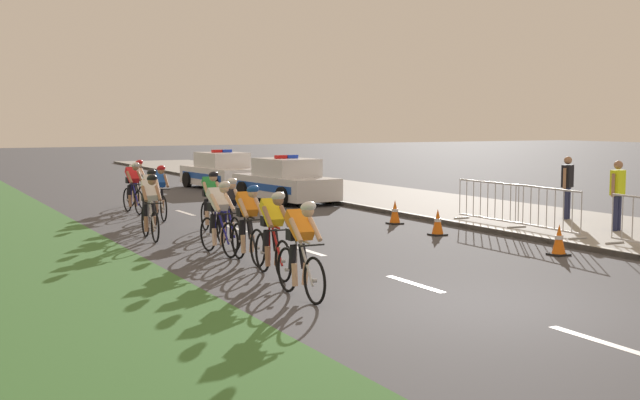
{
  "coord_description": "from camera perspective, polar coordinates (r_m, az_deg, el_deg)",
  "views": [
    {
      "loc": [
        -7.65,
        -9.1,
        2.71
      ],
      "look_at": [
        0.12,
        5.57,
        1.1
      ],
      "focal_mm": 45.31,
      "sensor_mm": 36.0,
      "label": 1
    }
  ],
  "objects": [
    {
      "name": "ground_plane",
      "position": [
        12.19,
        11.92,
        -7.43
      ],
      "size": [
        160.0,
        160.0,
        0.0
      ],
      "primitive_type": "plane",
      "color": "#424247"
    },
    {
      "name": "sidewalk_slab",
      "position": [
        27.85,
        5.63,
        0.06
      ],
      "size": [
        5.09,
        60.0,
        0.12
      ],
      "primitive_type": "cube",
      "color": "gray",
      "rests_on": "ground"
    },
    {
      "name": "kerb_edge",
      "position": [
        26.57,
        1.2,
        -0.17
      ],
      "size": [
        0.16,
        60.0,
        0.13
      ],
      "primitive_type": "cube",
      "color": "#9E9E99",
      "rests_on": "ground"
    },
    {
      "name": "lane_markings_centre",
      "position": [
        17.08,
        -0.95,
        -3.58
      ],
      "size": [
        0.14,
        17.6,
        0.01
      ],
      "color": "white",
      "rests_on": "ground"
    },
    {
      "name": "cyclist_lead",
      "position": [
        12.37,
        -1.36,
        -3.41
      ],
      "size": [
        0.42,
        1.72,
        1.56
      ],
      "color": "black",
      "rests_on": "ground"
    },
    {
      "name": "cyclist_second",
      "position": [
        14.07,
        -3.34,
        -2.32
      ],
      "size": [
        0.43,
        1.72,
        1.56
      ],
      "color": "black",
      "rests_on": "ground"
    },
    {
      "name": "cyclist_third",
      "position": [
        15.52,
        -5.1,
        -1.6
      ],
      "size": [
        0.42,
        1.72,
        1.56
      ],
      "color": "black",
      "rests_on": "ground"
    },
    {
      "name": "cyclist_fourth",
      "position": [
        17.49,
        -6.5,
        -0.81
      ],
      "size": [
        0.44,
        1.72,
        1.56
      ],
      "color": "black",
      "rests_on": "ground"
    },
    {
      "name": "cyclist_fifth",
      "position": [
        16.55,
        -7.16,
        -1.18
      ],
      "size": [
        0.45,
        1.72,
        1.56
      ],
      "color": "black",
      "rests_on": "ground"
    },
    {
      "name": "cyclist_sixth",
      "position": [
        18.9,
        -11.92,
        -0.42
      ],
      "size": [
        0.43,
        1.72,
        1.56
      ],
      "color": "black",
      "rests_on": "ground"
    },
    {
      "name": "cyclist_seventh",
      "position": [
        20.98,
        -11.89,
        0.16
      ],
      "size": [
        0.46,
        1.72,
        1.56
      ],
      "color": "black",
      "rests_on": "ground"
    },
    {
      "name": "cyclist_eighth",
      "position": [
        19.81,
        -7.73,
        -0.08
      ],
      "size": [
        0.44,
        1.72,
        1.56
      ],
      "color": "black",
      "rests_on": "ground"
    },
    {
      "name": "cyclist_ninth",
      "position": [
        24.54,
        -13.06,
        0.9
      ],
      "size": [
        0.44,
        1.72,
        1.56
      ],
      "color": "black",
      "rests_on": "ground"
    },
    {
      "name": "cyclist_tenth",
      "position": [
        22.76,
        -11.28,
        0.59
      ],
      "size": [
        0.44,
        1.72,
        1.56
      ],
      "color": "black",
      "rests_on": "ground"
    },
    {
      "name": "cyclist_eleventh",
      "position": [
        26.1,
        -12.83,
        1.18
      ],
      "size": [
        0.45,
        1.72,
        1.56
      ],
      "color": "black",
      "rests_on": "ground"
    },
    {
      "name": "police_car_nearest",
      "position": [
        27.41,
        -2.47,
        1.29
      ],
      "size": [
        2.3,
        4.54,
        1.59
      ],
      "color": "silver",
      "rests_on": "ground"
    },
    {
      "name": "police_car_second",
      "position": [
        32.95,
        -7.0,
        1.97
      ],
      "size": [
        2.24,
        4.52,
        1.59
      ],
      "color": "white",
      "rests_on": "ground"
    },
    {
      "name": "crowd_barrier_middle",
      "position": [
        19.54,
        15.71,
        -0.73
      ],
      "size": [
        0.64,
        2.32,
        1.07
      ],
      "color": "#B7BABF",
      "rests_on": "sidewalk_slab"
    },
    {
      "name": "crowd_barrier_rear",
      "position": [
        21.12,
        11.76,
        -0.18
      ],
      "size": [
        0.5,
        2.32,
        1.07
      ],
      "color": "#B7BABF",
      "rests_on": "sidewalk_slab"
    },
    {
      "name": "traffic_cone_near",
      "position": [
        21.54,
        5.31,
        -0.87
      ],
      "size": [
        0.36,
        0.36,
        0.64
      ],
      "color": "black",
      "rests_on": "ground"
    },
    {
      "name": "traffic_cone_mid",
      "position": [
        17.13,
        16.52,
        -2.74
      ],
      "size": [
        0.36,
        0.36,
        0.64
      ],
      "color": "black",
      "rests_on": "ground"
    },
    {
      "name": "traffic_cone_far",
      "position": [
        19.51,
        8.31,
        -1.58
      ],
      "size": [
        0.36,
        0.36,
        0.64
      ],
      "color": "black",
      "rests_on": "ground"
    },
    {
      "name": "spectator_closest",
      "position": [
        20.45,
        20.27,
        0.64
      ],
      "size": [
        0.52,
        0.3,
        1.68
      ],
      "color": "#23284C",
      "rests_on": "sidewalk_slab"
    },
    {
      "name": "spectator_middle",
      "position": [
        22.49,
        17.07,
        1.15
      ],
      "size": [
        0.5,
        0.35,
        1.68
      ],
      "color": "#23284C",
      "rests_on": "sidewalk_slab"
    }
  ]
}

